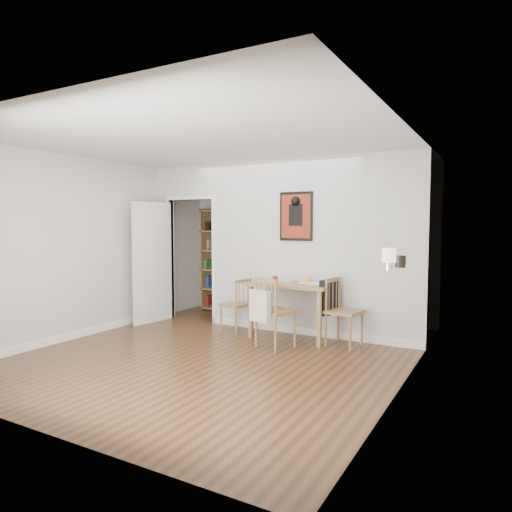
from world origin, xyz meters
The scene contains 15 objects.
ground centered at (0.00, 0.00, 0.00)m, with size 5.20×5.20×0.00m, color brown.
room_shell centered at (0.10, 1.34, 1.30)m, with size 5.20×5.20×5.20m.
dining_table centered at (0.47, 1.10, 0.70)m, with size 1.17×0.75×0.80m.
chair_left centered at (-0.44, 1.00, 0.41)m, with size 0.49×0.49×0.82m.
chair_right centered at (1.24, 1.01, 0.48)m, with size 0.58×0.52×0.92m.
chair_front centered at (0.47, 0.50, 0.48)m, with size 0.59×0.63×0.94m.
bookshelf centered at (-1.58, 2.35, 0.95)m, with size 0.81×0.32×1.93m.
fireplace centered at (2.16, 0.25, 0.62)m, with size 0.45×1.25×1.16m.
red_glass centered at (0.25, 0.95, 0.85)m, with size 0.08×0.08×0.10m, color maroon.
orange_fruit centered at (0.65, 1.19, 0.84)m, with size 0.08×0.08×0.08m, color orange.
placemat centered at (0.21, 1.19, 0.80)m, with size 0.38×0.28×0.00m, color beige.
notebook centered at (0.73, 1.15, 0.81)m, with size 0.32×0.24×0.02m, color silver.
mantel_lamp centered at (2.08, -0.06, 1.30)m, with size 0.15×0.15×0.23m.
ceramic_jar_a centered at (2.11, 0.31, 1.23)m, with size 0.11×0.11×0.13m, color black.
ceramic_jar_b centered at (2.09, 0.55, 1.22)m, with size 0.09×0.09×0.11m, color black.
Camera 1 is at (3.16, -4.82, 1.64)m, focal length 32.00 mm.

